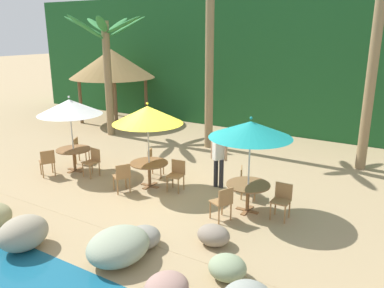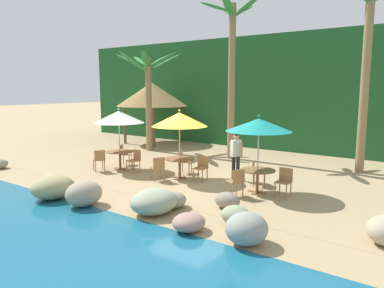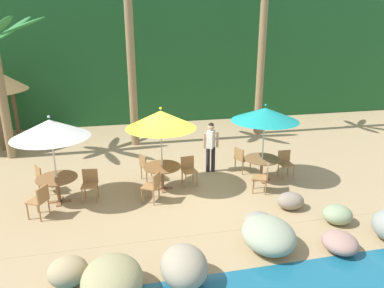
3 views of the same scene
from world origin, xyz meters
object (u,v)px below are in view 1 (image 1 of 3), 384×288
chair_white_inland (79,148)px  dining_table_teal (248,189)px  chair_yellow_seaward (177,173)px  palm_tree_third (378,25)px  chair_yellow_left (122,176)px  dining_table_white (74,153)px  chair_white_left (47,161)px  umbrella_yellow (148,115)px  umbrella_white (70,107)px  chair_teal_inland (245,180)px  chair_white_seaward (93,160)px  chair_yellow_inland (154,161)px  waiter_in_white (219,155)px  umbrella_teal (251,129)px  dining_table_yellow (149,167)px  palapa_hut (112,64)px  palm_tree_nearest (107,52)px  chair_teal_left (223,201)px  chair_teal_seaward (282,198)px

chair_white_inland → dining_table_teal: 6.56m
chair_yellow_seaward → palm_tree_third: size_ratio=0.12×
chair_yellow_left → palm_tree_third: (5.41, 5.70, 4.07)m
palm_tree_third → chair_white_inland: bearing=-152.3°
dining_table_white → chair_white_left: chair_white_left is taller
umbrella_yellow → chair_yellow_left: umbrella_yellow is taller
umbrella_white → palm_tree_third: bearing=32.8°
chair_yellow_left → dining_table_teal: (3.49, 0.74, 0.10)m
chair_teal_inland → chair_white_seaward: bearing=-169.1°
chair_yellow_inland → chair_yellow_seaward: bearing=-24.1°
chair_white_seaward → waiter_in_white: 4.03m
chair_white_left → umbrella_teal: size_ratio=0.35×
chair_yellow_left → chair_white_seaward: bearing=161.6°
chair_white_left → chair_yellow_inland: bearing=31.8°
dining_table_yellow → dining_table_teal: (3.13, -0.04, 0.00)m
chair_white_inland → chair_white_left: 1.50m
umbrella_yellow → palapa_hut: palapa_hut is taller
chair_white_seaward → dining_table_teal: chair_white_seaward is taller
chair_yellow_inland → waiter_in_white: bearing=6.7°
dining_table_white → dining_table_teal: size_ratio=1.00×
chair_white_inland → umbrella_teal: (6.54, -0.53, 1.63)m
dining_table_yellow → chair_yellow_left: 0.86m
umbrella_teal → chair_yellow_inland: bearing=167.5°
dining_table_yellow → chair_yellow_left: (-0.36, -0.78, -0.10)m
umbrella_teal → chair_white_inland: bearing=175.4°
dining_table_white → palm_tree_nearest: bearing=118.1°
dining_table_yellow → dining_table_teal: 3.13m
chair_yellow_inland → chair_teal_inland: 3.13m
chair_white_inland → chair_teal_left: 6.39m
umbrella_white → dining_table_white: bearing=-7.1°
dining_table_white → umbrella_yellow: (2.91, 0.20, 1.54)m
dining_table_yellow → chair_teal_left: bearing=-16.5°
chair_teal_left → chair_white_seaward: bearing=172.7°
chair_white_left → umbrella_yellow: (3.23, 1.00, 1.64)m
chair_yellow_left → palm_tree_nearest: (-4.76, 4.71, 3.06)m
chair_yellow_inland → chair_teal_seaward: bearing=-8.9°
umbrella_yellow → dining_table_yellow: umbrella_yellow is taller
chair_teal_inland → umbrella_yellow: bearing=-165.3°
chair_yellow_seaward → chair_yellow_inland: 1.36m
chair_white_left → palm_tree_third: 10.96m
umbrella_white → chair_teal_inland: size_ratio=2.84×
dining_table_yellow → dining_table_teal: same height
chair_white_left → palm_tree_nearest: (-1.89, 4.93, 3.06)m
umbrella_white → chair_white_seaward: umbrella_white is taller
umbrella_white → dining_table_teal: (6.04, 0.17, -1.51)m
dining_table_white → chair_yellow_left: size_ratio=1.26×
chair_white_left → dining_table_yellow: chair_white_left is taller
umbrella_yellow → palapa_hut: (-6.75, 5.98, 0.71)m
umbrella_white → chair_white_seaward: 1.82m
chair_white_seaward → chair_yellow_inland: same height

